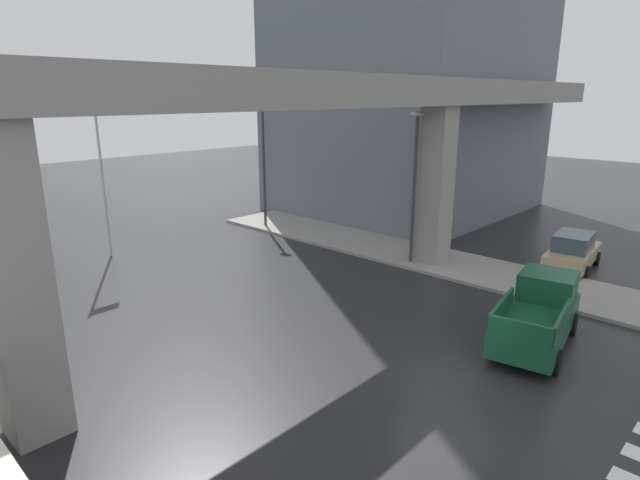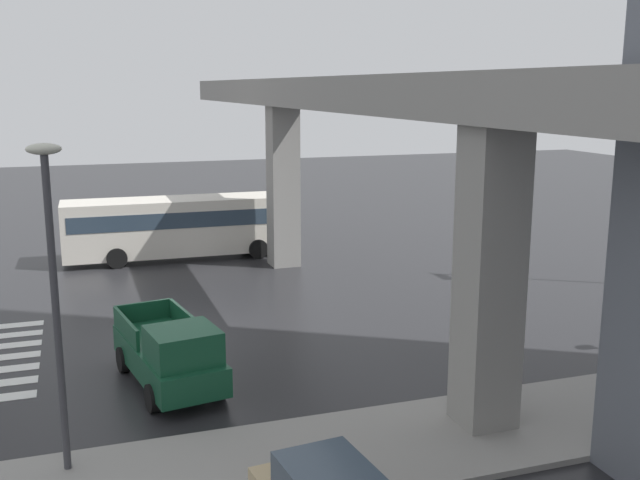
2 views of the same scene
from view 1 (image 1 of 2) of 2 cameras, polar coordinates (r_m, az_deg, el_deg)
The scene contains 8 objects.
ground_plane at distance 16.14m, azimuth 13.18°, elevation -14.27°, with size 120.00×120.00×0.00m, color #232326.
elevated_overpass at distance 17.59m, azimuth -2.37°, elevation 13.53°, with size 51.84×1.80×8.69m.
sidewalk_east at distance 24.67m, azimuth 20.14°, elevation -3.93°, with size 4.00×36.00×0.15m, color gray.
pickup_truck at distance 18.69m, azimuth 22.91°, elevation -7.48°, with size 5.35×2.73×2.08m.
sedan_tan at distance 27.16m, azimuth 26.02°, elevation -1.10°, with size 4.46×2.30×1.72m.
street_lamp_mid_block at distance 24.59m, azimuth 10.39°, elevation 7.50°, with size 0.44×0.70×7.24m.
street_lamp_far_north at distance 31.55m, azimuth -6.23°, elevation 9.41°, with size 0.44×0.70×7.24m.
flagpole at distance 27.61m, azimuth -22.96°, elevation 9.50°, with size 1.16×0.12×9.55m.
Camera 1 is at (-12.38, -6.65, 7.94)m, focal length 29.10 mm.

